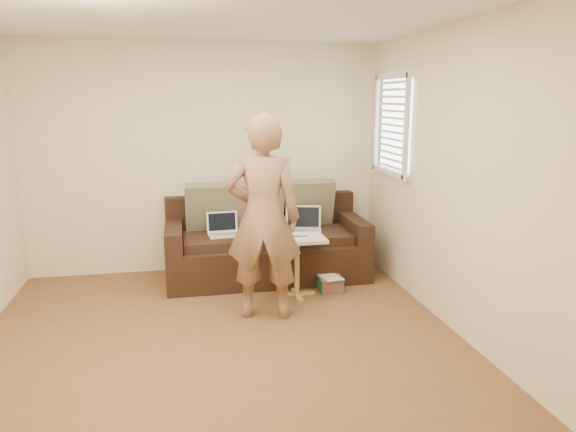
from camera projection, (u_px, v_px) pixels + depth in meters
The scene contains 18 objects.
floor at pixel (224, 353), 4.28m from camera, with size 4.50×4.50×0.00m, color brown.
ceiling at pixel (215, 7), 3.71m from camera, with size 4.50×4.50×0.00m, color white.
wall_back at pixel (205, 159), 6.15m from camera, with size 4.00×4.00×0.00m, color beige.
wall_front at pixel (269, 304), 1.84m from camera, with size 4.00×4.00×0.00m, color beige.
wall_right at pixel (466, 184), 4.38m from camera, with size 4.50×4.50×0.00m, color beige.
window_blinds at pixel (392, 125), 5.72m from camera, with size 0.12×0.88×1.08m, color white, non-canonical shape.
sofa at pixel (267, 241), 6.00m from camera, with size 2.20×0.95×0.85m, color black, non-canonical shape.
pillow_left at pixel (210, 207), 6.00m from camera, with size 0.55×0.14×0.55m, color #5B6047, non-canonical shape.
pillow_mid at pixel (259, 205), 6.10m from camera, with size 0.55×0.14×0.55m, color brown, non-canonical shape.
pillow_right at pixel (310, 203), 6.24m from camera, with size 0.55×0.14×0.55m, color #5B6047, non-canonical shape.
laptop_silver at pixel (303, 233), 5.96m from camera, with size 0.40×0.29×0.27m, color #B7BABC, non-canonical shape.
laptop_white at pixel (224, 236), 5.84m from camera, with size 0.34×0.25×0.25m, color white, non-canonical shape.
person at pixel (263, 218), 4.82m from camera, with size 0.68×0.46×1.87m, color #825E47.
side_table at pixel (297, 266), 5.47m from camera, with size 0.56×0.39×0.61m, color silver, non-canonical shape.
drinking_glass at pixel (284, 231), 5.41m from camera, with size 0.07×0.07×0.12m, color silver, non-canonical shape.
scissors at pixel (299, 236), 5.41m from camera, with size 0.18×0.10×0.02m, color silver, non-canonical shape.
paper_on_table at pixel (302, 236), 5.45m from camera, with size 0.21×0.30×0.00m, color white, non-canonical shape.
striped_box at pixel (330, 284), 5.64m from camera, with size 0.25×0.25×0.16m, color red, non-canonical shape.
Camera 1 is at (-0.28, -3.96, 1.99)m, focal length 33.57 mm.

